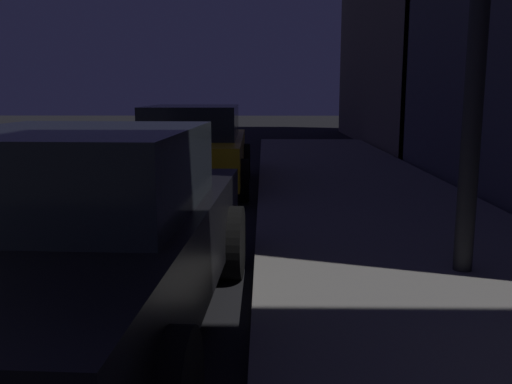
{
  "coord_description": "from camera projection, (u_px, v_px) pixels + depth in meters",
  "views": [
    {
      "loc": [
        4.08,
        -0.27,
        1.66
      ],
      "look_at": [
        4.04,
        2.49,
        1.17
      ],
      "focal_mm": 39.37,
      "sensor_mm": 36.0,
      "label": 1
    }
  ],
  "objects": [
    {
      "name": "car_yellow_cab",
      "position": [
        193.0,
        147.0,
        9.78
      ],
      "size": [
        2.02,
        4.1,
        1.43
      ],
      "color": "gold",
      "rests_on": "ground"
    },
    {
      "name": "car_black",
      "position": [
        79.0,
        239.0,
        3.74
      ],
      "size": [
        2.13,
        4.31,
        1.43
      ],
      "color": "black",
      "rests_on": "ground"
    }
  ]
}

